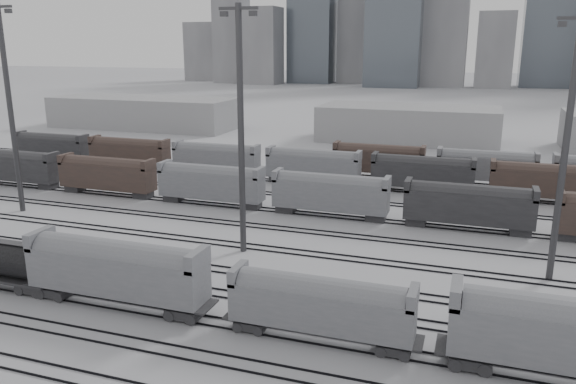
% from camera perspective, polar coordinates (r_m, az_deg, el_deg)
% --- Properties ---
extents(ground, '(900.00, 900.00, 0.00)m').
position_cam_1_polar(ground, '(48.83, -15.14, -12.01)').
color(ground, silver).
rests_on(ground, ground).
extents(tracks, '(220.00, 71.50, 0.16)m').
position_cam_1_polar(tracks, '(62.75, -6.27, -5.38)').
color(tracks, black).
rests_on(tracks, ground).
extents(hopper_car_a, '(16.10, 3.20, 5.76)m').
position_cam_1_polar(hopper_car_a, '(49.41, -17.05, -7.31)').
color(hopper_car_a, '#242427').
rests_on(hopper_car_a, ground).
extents(hopper_car_b, '(13.92, 2.77, 4.98)m').
position_cam_1_polar(hopper_car_b, '(42.30, 3.35, -11.19)').
color(hopper_car_b, '#242427').
rests_on(hopper_car_b, ground).
extents(light_mast_b, '(4.26, 0.68, 26.62)m').
position_cam_1_polar(light_mast_b, '(80.81, -26.42, 7.93)').
color(light_mast_b, '#39393C').
rests_on(light_mast_b, ground).
extents(light_mast_c, '(4.08, 0.65, 25.50)m').
position_cam_1_polar(light_mast_c, '(57.75, -4.81, 6.68)').
color(light_mast_c, '#39393C').
rests_on(light_mast_c, ground).
extents(light_mast_d, '(3.88, 0.62, 24.24)m').
position_cam_1_polar(light_mast_d, '(55.93, 26.38, 4.25)').
color(light_mast_d, '#39393C').
rests_on(light_mast_d, ground).
extents(bg_string_near, '(151.00, 3.00, 5.60)m').
position_cam_1_polar(bg_string_near, '(72.39, 4.31, -0.34)').
color(bg_string_near, slate).
rests_on(bg_string_near, ground).
extents(bg_string_mid, '(151.00, 3.00, 5.60)m').
position_cam_1_polar(bg_string_mid, '(86.11, 13.49, 1.73)').
color(bg_string_mid, '#242427').
rests_on(bg_string_mid, ground).
extents(bg_string_far, '(66.00, 3.00, 5.60)m').
position_cam_1_polar(bg_string_far, '(94.16, 24.63, 1.88)').
color(bg_string_far, '#45322B').
rests_on(bg_string_far, ground).
extents(warehouse_left, '(50.00, 18.00, 8.00)m').
position_cam_1_polar(warehouse_left, '(157.13, -14.33, 7.84)').
color(warehouse_left, '#A4A4A7').
rests_on(warehouse_left, ground).
extents(warehouse_mid, '(40.00, 18.00, 8.00)m').
position_cam_1_polar(warehouse_mid, '(132.79, 12.13, 6.79)').
color(warehouse_mid, '#A4A4A7').
rests_on(warehouse_mid, ground).
extents(skyline, '(316.00, 22.40, 95.00)m').
position_cam_1_polar(skyline, '(316.34, 16.93, 16.49)').
color(skyline, '#959698').
rests_on(skyline, ground).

